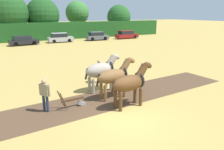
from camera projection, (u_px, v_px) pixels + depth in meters
ground_plane at (128, 118)px, 10.58m from camera, size 240.00×240.00×0.00m
plowed_furrow_strip at (53, 112)px, 11.24m from camera, size 24.40×4.45×0.01m
hedgerow at (24, 32)px, 38.46m from camera, size 58.93×1.54×3.19m
tree_center_left at (8, 13)px, 38.76m from camera, size 6.93×6.93×8.38m
tree_center at (43, 15)px, 42.28m from camera, size 6.41×6.41×7.71m
tree_center_right at (77, 13)px, 47.24m from camera, size 5.04×5.04×7.40m
tree_right at (119, 17)px, 49.77m from camera, size 5.38×5.38×6.68m
draft_horse_lead_left at (130, 83)px, 11.57m from camera, size 2.76×1.01×2.42m
draft_horse_lead_right at (115, 76)px, 12.81m from camera, size 2.78×0.98×2.42m
draft_horse_trail_left at (101, 70)px, 14.04m from camera, size 2.68×1.11×2.39m
plow at (75, 101)px, 11.78m from camera, size 1.53×0.48×1.13m
farmer_at_plow at (45, 93)px, 11.04m from camera, size 0.46×0.58×1.75m
farmer_beside_team at (99, 69)px, 15.71m from camera, size 0.42×0.60×1.69m
parked_car_center_right at (23, 41)px, 34.18m from camera, size 4.47×2.21×1.43m
parked_car_right at (60, 38)px, 37.45m from camera, size 4.28×1.97×1.60m
parked_car_far_right at (97, 36)px, 40.28m from camera, size 4.14×2.10×1.55m
parked_car_end_right at (127, 35)px, 42.84m from camera, size 4.49×1.73×1.56m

